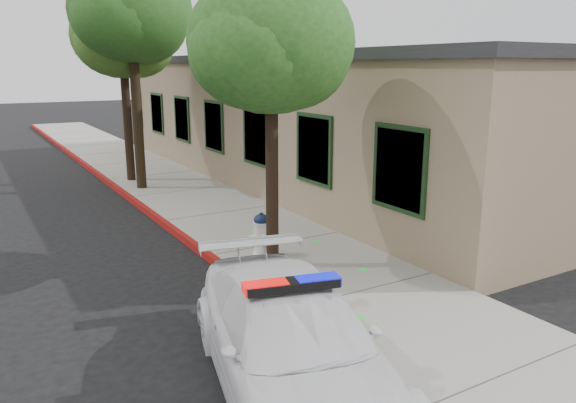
{
  "coord_description": "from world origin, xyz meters",
  "views": [
    {
      "loc": [
        -4.01,
        -6.94,
        3.87
      ],
      "look_at": [
        1.26,
        1.97,
        1.34
      ],
      "focal_mm": 34.53,
      "sensor_mm": 36.0,
      "label": 1
    }
  ],
  "objects_px": {
    "fire_hydrant": "(262,234)",
    "street_tree_far": "(124,40)",
    "clapboard_building": "(320,118)",
    "police_car": "(292,341)",
    "street_tree_mid": "(131,15)",
    "street_tree_near": "(272,49)"
  },
  "relations": [
    {
      "from": "clapboard_building",
      "to": "street_tree_far",
      "type": "xyz_separation_m",
      "value": [
        -5.89,
        2.49,
        2.57
      ]
    },
    {
      "from": "police_car",
      "to": "fire_hydrant",
      "type": "relative_size",
      "value": 5.54
    },
    {
      "from": "street_tree_near",
      "to": "police_car",
      "type": "bearing_deg",
      "value": -115.85
    },
    {
      "from": "street_tree_far",
      "to": "clapboard_building",
      "type": "bearing_deg",
      "value": -22.92
    },
    {
      "from": "fire_hydrant",
      "to": "street_tree_far",
      "type": "relative_size",
      "value": 0.15
    },
    {
      "from": "police_car",
      "to": "street_tree_far",
      "type": "xyz_separation_m",
      "value": [
        1.7,
        13.26,
        4.02
      ]
    },
    {
      "from": "clapboard_building",
      "to": "street_tree_near",
      "type": "height_order",
      "value": "street_tree_near"
    },
    {
      "from": "police_car",
      "to": "fire_hydrant",
      "type": "height_order",
      "value": "police_car"
    },
    {
      "from": "fire_hydrant",
      "to": "street_tree_mid",
      "type": "xyz_separation_m",
      "value": [
        -0.23,
        7.68,
        4.73
      ]
    },
    {
      "from": "police_car",
      "to": "street_tree_near",
      "type": "bearing_deg",
      "value": 78.05
    },
    {
      "from": "street_tree_near",
      "to": "street_tree_far",
      "type": "relative_size",
      "value": 0.89
    },
    {
      "from": "clapboard_building",
      "to": "street_tree_near",
      "type": "distance_m",
      "value": 9.47
    },
    {
      "from": "police_car",
      "to": "street_tree_mid",
      "type": "distance_m",
      "value": 12.88
    },
    {
      "from": "street_tree_near",
      "to": "street_tree_mid",
      "type": "bearing_deg",
      "value": 90.97
    },
    {
      "from": "clapboard_building",
      "to": "fire_hydrant",
      "type": "distance_m",
      "value": 8.85
    },
    {
      "from": "clapboard_building",
      "to": "street_tree_far",
      "type": "bearing_deg",
      "value": 157.08
    },
    {
      "from": "clapboard_building",
      "to": "fire_hydrant",
      "type": "xyz_separation_m",
      "value": [
        -5.76,
        -6.55,
        -1.53
      ]
    },
    {
      "from": "street_tree_mid",
      "to": "clapboard_building",
      "type": "bearing_deg",
      "value": -10.68
    },
    {
      "from": "fire_hydrant",
      "to": "police_car",
      "type": "bearing_deg",
      "value": -100.95
    },
    {
      "from": "street_tree_near",
      "to": "street_tree_mid",
      "type": "height_order",
      "value": "street_tree_mid"
    },
    {
      "from": "police_car",
      "to": "fire_hydrant",
      "type": "distance_m",
      "value": 4.61
    },
    {
      "from": "fire_hydrant",
      "to": "street_tree_far",
      "type": "height_order",
      "value": "street_tree_far"
    }
  ]
}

